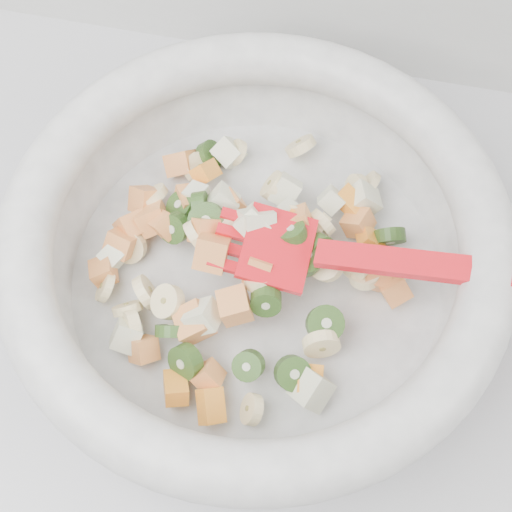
# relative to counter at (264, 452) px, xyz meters

# --- Properties ---
(counter) EXTENTS (2.00, 0.60, 0.90)m
(counter) POSITION_rel_counter_xyz_m (0.00, 0.00, 0.00)
(counter) COLOR #A9A9AF
(counter) RESTS_ON ground
(mixing_bowl) EXTENTS (0.42, 0.37, 0.11)m
(mixing_bowl) POSITION_rel_counter_xyz_m (-0.02, 0.04, 0.51)
(mixing_bowl) COLOR silver
(mixing_bowl) RESTS_ON counter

